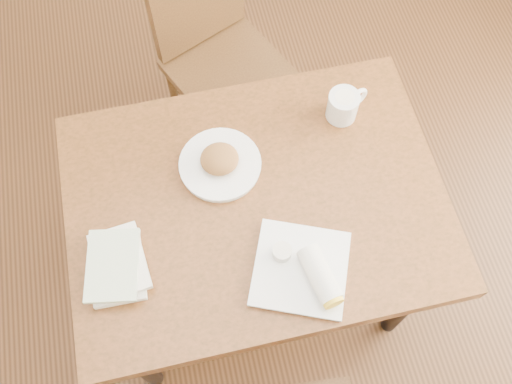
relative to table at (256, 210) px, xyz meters
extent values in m
cube|color=#472814|center=(0.00, 0.00, -0.67)|extent=(4.00, 5.00, 0.01)
cube|color=brown|center=(0.00, 0.00, 0.05)|extent=(1.15, 0.86, 0.06)
cylinder|color=black|center=(-0.48, -0.33, -0.32)|extent=(0.06, 0.06, 0.69)
cylinder|color=black|center=(0.48, -0.33, -0.32)|extent=(0.06, 0.06, 0.69)
cylinder|color=black|center=(-0.48, 0.33, -0.32)|extent=(0.06, 0.06, 0.69)
cylinder|color=black|center=(0.48, 0.33, -0.32)|extent=(0.06, 0.06, 0.69)
cylinder|color=#4D3216|center=(0.14, 0.93, -0.44)|extent=(0.04, 0.04, 0.45)
cylinder|color=#4D3216|center=(-0.19, 0.78, -0.44)|extent=(0.04, 0.04, 0.45)
cylinder|color=#4D3216|center=(0.29, 0.61, -0.44)|extent=(0.04, 0.04, 0.45)
cylinder|color=#4D3216|center=(-0.04, 0.46, -0.44)|extent=(0.04, 0.04, 0.45)
cube|color=#4D3216|center=(0.05, 0.69, -0.20)|extent=(0.56, 0.56, 0.04)
cylinder|color=white|center=(-0.08, 0.13, 0.09)|extent=(0.25, 0.25, 0.02)
cylinder|color=white|center=(-0.08, 0.13, 0.10)|extent=(0.26, 0.26, 0.01)
ellipsoid|color=#B27538|center=(-0.08, 0.13, 0.13)|extent=(0.15, 0.14, 0.07)
cylinder|color=white|center=(0.34, 0.24, 0.13)|extent=(0.10, 0.10, 0.10)
torus|color=white|center=(0.39, 0.26, 0.13)|extent=(0.08, 0.04, 0.08)
cylinder|color=tan|center=(0.34, 0.24, 0.18)|extent=(0.09, 0.09, 0.01)
cylinder|color=#F2E5CC|center=(0.34, 0.24, 0.18)|extent=(0.06, 0.06, 0.00)
cube|color=white|center=(0.07, -0.25, 0.09)|extent=(0.34, 0.34, 0.02)
cube|color=white|center=(0.07, -0.25, 0.10)|extent=(0.34, 0.34, 0.01)
cylinder|color=white|center=(0.12, -0.29, 0.14)|extent=(0.10, 0.17, 0.07)
cylinder|color=yellow|center=(0.13, -0.37, 0.14)|extent=(0.06, 0.03, 0.06)
cylinder|color=silver|center=(0.03, -0.20, 0.12)|extent=(0.06, 0.06, 0.03)
cylinder|color=red|center=(0.03, -0.20, 0.13)|extent=(0.05, 0.05, 0.01)
cube|color=white|center=(-0.44, -0.13, 0.10)|extent=(0.15, 0.22, 0.02)
cube|color=silver|center=(-0.42, -0.12, 0.12)|extent=(0.16, 0.22, 0.02)
cube|color=#88AA71|center=(-0.44, -0.13, 0.13)|extent=(0.18, 0.23, 0.02)
camera|label=1|loc=(-0.16, -0.71, 1.66)|focal=40.00mm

